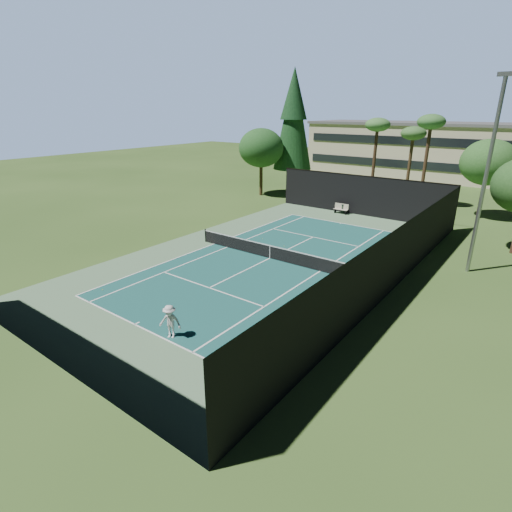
{
  "coord_description": "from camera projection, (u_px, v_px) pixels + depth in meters",
  "views": [
    {
      "loc": [
        15.53,
        -22.33,
        10.24
      ],
      "look_at": [
        1.0,
        -3.0,
        1.3
      ],
      "focal_mm": 28.0,
      "sensor_mm": 36.0,
      "label": 1
    }
  ],
  "objects": [
    {
      "name": "palm_c",
      "position": [
        431.0,
        126.0,
        41.06
      ],
      "size": [
        2.8,
        2.8,
        9.77
      ],
      "color": "#46301E",
      "rests_on": "ground"
    },
    {
      "name": "tennis_ball_d",
      "position": [
        263.0,
        239.0,
        33.35
      ],
      "size": [
        0.06,
        0.06,
        0.06
      ],
      "primitive_type": "sphere",
      "color": "#C0E333",
      "rests_on": "ground"
    },
    {
      "name": "park_bench",
      "position": [
        341.0,
        208.0,
        41.35
      ],
      "size": [
        1.5,
        0.45,
        1.02
      ],
      "color": "#BFB29E",
      "rests_on": "ground"
    },
    {
      "name": "trash_bin",
      "position": [
        343.0,
        209.0,
        41.55
      ],
      "size": [
        0.56,
        0.56,
        0.95
      ],
      "color": "black",
      "rests_on": "ground"
    },
    {
      "name": "apron_slab",
      "position": [
        270.0,
        258.0,
        29.05
      ],
      "size": [
        18.0,
        32.0,
        0.01
      ],
      "primitive_type": "cube",
      "color": "#5B825B",
      "rests_on": "ground"
    },
    {
      "name": "decid_tree_a",
      "position": [
        489.0,
        163.0,
        38.03
      ],
      "size": [
        5.12,
        5.12,
        7.62
      ],
      "color": "#4F3922",
      "rests_on": "ground"
    },
    {
      "name": "tennis_net",
      "position": [
        270.0,
        251.0,
        28.86
      ],
      "size": [
        12.9,
        0.1,
        1.1
      ],
      "color": "black",
      "rests_on": "ground"
    },
    {
      "name": "light_pole",
      "position": [
        486.0,
        174.0,
        24.55
      ],
      "size": [
        0.9,
        0.25,
        12.22
      ],
      "color": "gray",
      "rests_on": "ground"
    },
    {
      "name": "palm_b",
      "position": [
        413.0,
        136.0,
        45.15
      ],
      "size": [
        2.8,
        2.8,
        8.42
      ],
      "color": "#47321E",
      "rests_on": "ground"
    },
    {
      "name": "palm_a",
      "position": [
        377.0,
        128.0,
        45.33
      ],
      "size": [
        2.8,
        2.8,
        9.32
      ],
      "color": "#422C1C",
      "rests_on": "ground"
    },
    {
      "name": "court_surface",
      "position": [
        270.0,
        258.0,
        29.04
      ],
      "size": [
        10.97,
        23.77,
        0.01
      ],
      "primitive_type": "cube",
      "color": "#1A5550",
      "rests_on": "ground"
    },
    {
      "name": "fence",
      "position": [
        271.0,
        232.0,
        28.4
      ],
      "size": [
        18.04,
        32.05,
        4.03
      ],
      "color": "black",
      "rests_on": "ground"
    },
    {
      "name": "tennis_ball_c",
      "position": [
        284.0,
        246.0,
        31.56
      ],
      "size": [
        0.06,
        0.06,
        0.06
      ],
      "primitive_type": "sphere",
      "color": "#BECC2E",
      "rests_on": "ground"
    },
    {
      "name": "ground",
      "position": [
        270.0,
        258.0,
        29.05
      ],
      "size": [
        160.0,
        160.0,
        0.0
      ],
      "primitive_type": "plane",
      "color": "#355520",
      "rests_on": "ground"
    },
    {
      "name": "tennis_ball_b",
      "position": [
        282.0,
        249.0,
        30.8
      ],
      "size": [
        0.07,
        0.07,
        0.07
      ],
      "primitive_type": "sphere",
      "color": "#D4E534",
      "rests_on": "ground"
    },
    {
      "name": "court_lines",
      "position": [
        270.0,
        258.0,
        29.04
      ],
      "size": [
        11.07,
        23.87,
        0.01
      ],
      "color": "white",
      "rests_on": "ground"
    },
    {
      "name": "decid_tree_c",
      "position": [
        261.0,
        148.0,
        48.44
      ],
      "size": [
        5.44,
        5.44,
        8.09
      ],
      "color": "#48351F",
      "rests_on": "ground"
    },
    {
      "name": "player",
      "position": [
        170.0,
        322.0,
        18.75
      ],
      "size": [
        1.25,
        1.01,
        1.68
      ],
      "primitive_type": "imported",
      "rotation": [
        0.0,
        0.0,
        0.41
      ],
      "color": "silver",
      "rests_on": "ground"
    },
    {
      "name": "tennis_ball_a",
      "position": [
        102.0,
        290.0,
        23.93
      ],
      "size": [
        0.07,
        0.07,
        0.07
      ],
      "primitive_type": "sphere",
      "color": "#BACA2E",
      "rests_on": "ground"
    },
    {
      "name": "pine_tree",
      "position": [
        294.0,
        115.0,
        48.99
      ],
      "size": [
        4.8,
        4.8,
        15.0
      ],
      "color": "#452F1D",
      "rests_on": "ground"
    },
    {
      "name": "campus_building",
      "position": [
        440.0,
        150.0,
        62.07
      ],
      "size": [
        40.5,
        12.5,
        8.3
      ],
      "color": "beige",
      "rests_on": "ground"
    }
  ]
}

